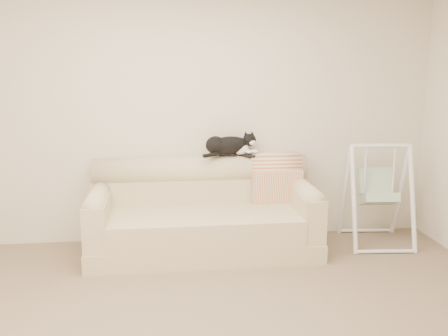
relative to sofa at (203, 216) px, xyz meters
name	(u,v)px	position (x,y,z in m)	size (l,w,h in m)	color
ground_plane	(212,335)	(-0.07, -1.62, -0.35)	(5.00, 5.00, 0.00)	#76624A
room_shell	(211,111)	(-0.07, -1.62, 1.18)	(5.04, 4.04, 2.60)	beige
sofa	(203,216)	(0.00, 0.00, 0.00)	(2.20, 0.93, 0.90)	beige
remote_a	(228,155)	(0.28, 0.25, 0.56)	(0.19, 0.08, 0.03)	black
remote_b	(247,155)	(0.47, 0.21, 0.56)	(0.16, 0.15, 0.02)	black
tuxedo_cat	(229,145)	(0.29, 0.23, 0.66)	(0.59, 0.38, 0.24)	black
throw_blanket	(275,172)	(0.76, 0.23, 0.37)	(0.51, 0.38, 0.58)	#BA6533
baby_swing	(378,194)	(1.79, -0.01, 0.17)	(0.69, 0.73, 1.04)	white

